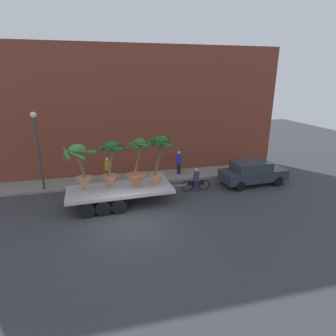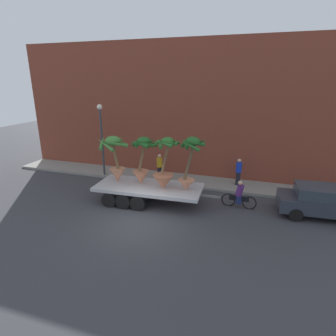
{
  "view_description": "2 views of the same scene",
  "coord_description": "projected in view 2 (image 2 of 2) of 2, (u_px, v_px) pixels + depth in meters",
  "views": [
    {
      "loc": [
        -1.16,
        -12.16,
        6.83
      ],
      "look_at": [
        2.58,
        3.22,
        1.64
      ],
      "focal_mm": 29.39,
      "sensor_mm": 36.0,
      "label": 1
    },
    {
      "loc": [
        4.93,
        -10.7,
        6.52
      ],
      "look_at": [
        0.48,
        3.02,
        1.86
      ],
      "focal_mm": 29.4,
      "sensor_mm": 36.0,
      "label": 2
    }
  ],
  "objects": [
    {
      "name": "potted_palm_front",
      "position": [
        142.0,
        161.0,
        14.84
      ],
      "size": [
        1.44,
        1.49,
        2.67
      ],
      "color": "#C17251",
      "rests_on": "flatbed_trailer"
    },
    {
      "name": "flatbed_trailer",
      "position": [
        144.0,
        189.0,
        15.16
      ],
      "size": [
        6.85,
        2.67,
        0.98
      ],
      "color": "#B7BABF",
      "rests_on": "ground"
    },
    {
      "name": "pedestrian_far_left",
      "position": [
        239.0,
        171.0,
        17.17
      ],
      "size": [
        0.36,
        0.36,
        1.71
      ],
      "color": "black",
      "rests_on": "sidewalk"
    },
    {
      "name": "cyclist",
      "position": [
        239.0,
        196.0,
        14.51
      ],
      "size": [
        1.84,
        0.36,
        1.54
      ],
      "color": "black",
      "rests_on": "ground"
    },
    {
      "name": "building_facade",
      "position": [
        183.0,
        110.0,
        18.81
      ],
      "size": [
        24.0,
        1.2,
        9.02
      ],
      "primitive_type": "cube",
      "color": "brown",
      "rests_on": "ground"
    },
    {
      "name": "parked_car",
      "position": [
        325.0,
        201.0,
        13.46
      ],
      "size": [
        4.49,
        2.04,
        1.58
      ],
      "color": "#2D333D",
      "rests_on": "ground"
    },
    {
      "name": "potted_palm_extra",
      "position": [
        115.0,
        157.0,
        15.23
      ],
      "size": [
        1.77,
        1.72,
        2.61
      ],
      "color": "tan",
      "rests_on": "flatbed_trailer"
    },
    {
      "name": "sidewalk",
      "position": [
        175.0,
        179.0,
        18.64
      ],
      "size": [
        24.0,
        2.2,
        0.15
      ],
      "primitive_type": "cube",
      "color": "gray",
      "rests_on": "ground"
    },
    {
      "name": "potted_palm_middle",
      "position": [
        190.0,
        162.0,
        13.95
      ],
      "size": [
        1.51,
        1.46,
        2.85
      ],
      "color": "tan",
      "rests_on": "flatbed_trailer"
    },
    {
      "name": "street_lamp",
      "position": [
        101.0,
        131.0,
        18.4
      ],
      "size": [
        0.36,
        0.36,
        4.83
      ],
      "color": "#383D42",
      "rests_on": "sidewalk"
    },
    {
      "name": "potted_palm_rear",
      "position": [
        164.0,
        170.0,
        14.24
      ],
      "size": [
        1.35,
        1.2,
        2.81
      ],
      "color": "#B26647",
      "rests_on": "flatbed_trailer"
    },
    {
      "name": "ground_plane",
      "position": [
        139.0,
        222.0,
        13.14
      ],
      "size": [
        60.0,
        60.0,
        0.0
      ],
      "primitive_type": "plane",
      "color": "#38383D"
    },
    {
      "name": "pedestrian_near_gate",
      "position": [
        159.0,
        166.0,
        18.2
      ],
      "size": [
        0.36,
        0.36,
        1.71
      ],
      "color": "black",
      "rests_on": "sidewalk"
    }
  ]
}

